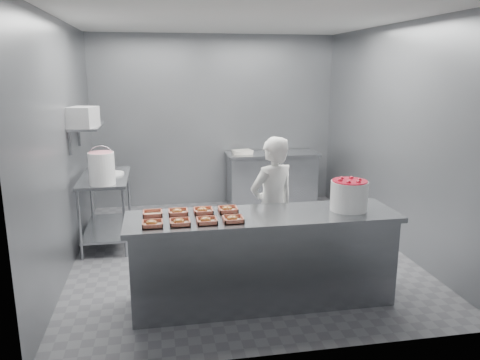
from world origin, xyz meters
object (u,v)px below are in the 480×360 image
object	(u,v)px
tray_3	(233,219)
tray_4	(153,213)
tray_7	(228,209)
appliance	(83,117)
service_counter	(263,258)
tray_2	(207,220)
tray_0	(152,223)
prep_table	(106,199)
tray_1	(180,222)
tray_5	(178,212)
strawberry_tub	(349,194)
back_counter	(272,179)
glaze_bucket	(102,168)
worker	(272,207)
tray_6	(203,211)

from	to	relation	value
tray_3	tray_4	bearing A→B (deg)	156.85
tray_7	appliance	distance (m)	2.27
service_counter	tray_2	world-z (taller)	tray_2
tray_2	tray_3	world-z (taller)	same
tray_0	prep_table	bearing A→B (deg)	106.23
tray_1	tray_5	world-z (taller)	same
prep_table	tray_5	xyz separation A→B (m)	(0.85, -1.80, 0.33)
prep_table	strawberry_tub	world-z (taller)	strawberry_tub
service_counter	back_counter	bearing A→B (deg)	74.52
service_counter	tray_5	size ratio (longest dim) A/B	13.88
appliance	tray_7	bearing A→B (deg)	-29.56
tray_4	prep_table	bearing A→B (deg)	108.90
tray_3	tray_7	size ratio (longest dim) A/B	1.00
service_counter	tray_5	distance (m)	0.94
tray_4	appliance	xyz separation A→B (m)	(-0.79, 1.53, 0.77)
strawberry_tub	glaze_bucket	bearing A→B (deg)	148.57
tray_2	tray_7	world-z (taller)	same
tray_7	service_counter	bearing A→B (deg)	-25.75
worker	glaze_bucket	size ratio (longest dim) A/B	3.31
glaze_bucket	appliance	bearing A→B (deg)	138.81
tray_3	tray_6	bearing A→B (deg)	128.05
prep_table	tray_6	world-z (taller)	tray_6
tray_6	strawberry_tub	xyz separation A→B (m)	(1.41, -0.16, 0.14)
tray_2	tray_7	distance (m)	0.39
tray_4	strawberry_tub	xyz separation A→B (m)	(1.89, -0.16, 0.14)
tray_0	back_counter	bearing A→B (deg)	60.34
tray_3	tray_4	xyz separation A→B (m)	(-0.72, 0.31, -0.00)
strawberry_tub	glaze_bucket	world-z (taller)	glaze_bucket
tray_3	tray_7	bearing A→B (deg)	90.00
service_counter	tray_5	world-z (taller)	tray_5
service_counter	tray_6	xyz separation A→B (m)	(-0.56, 0.15, 0.47)
back_counter	tray_2	bearing A→B (deg)	-113.19
worker	tray_7	bearing A→B (deg)	14.16
back_counter	tray_6	bearing A→B (deg)	-115.21
tray_5	worker	distance (m)	1.14
tray_1	tray_3	bearing A→B (deg)	0.00
tray_4	strawberry_tub	world-z (taller)	strawberry_tub
tray_5	strawberry_tub	xyz separation A→B (m)	(1.65, -0.16, 0.14)
service_counter	prep_table	distance (m)	2.56
strawberry_tub	glaze_bucket	xyz separation A→B (m)	(-2.48, 1.52, 0.05)
appliance	glaze_bucket	bearing A→B (deg)	-25.28
prep_table	strawberry_tub	distance (m)	3.21
back_counter	worker	size ratio (longest dim) A/B	0.96
glaze_bucket	tray_1	bearing A→B (deg)	-63.54
worker	appliance	xyz separation A→B (m)	(-2.06, 1.08, 0.91)
tray_0	tray_3	xyz separation A→B (m)	(0.72, 0.00, 0.00)
worker	tray_6	bearing A→B (deg)	4.73
tray_1	tray_3	world-z (taller)	same
back_counter	tray_3	bearing A→B (deg)	-109.69
tray_6	appliance	distance (m)	2.12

